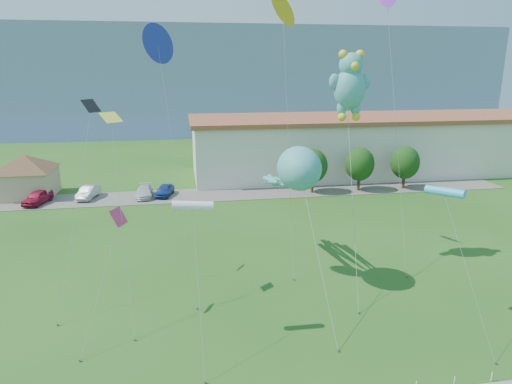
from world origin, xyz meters
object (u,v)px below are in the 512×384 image
warehouse (399,143)px  parked_car_blue (165,190)px  parked_car_silver (88,192)px  teddy_bear_kite (350,84)px  octopus_kite (295,175)px  pavilion (26,172)px  parked_car_white (144,192)px  parked_car_red (38,197)px

warehouse → parked_car_blue: (-33.88, -8.60, -3.38)m
parked_car_silver → teddy_bear_kite: teddy_bear_kite is taller
octopus_kite → teddy_bear_kite: teddy_bear_kite is taller
pavilion → parked_car_blue: size_ratio=2.29×
parked_car_white → warehouse: bearing=13.2°
parked_car_red → pavilion: bearing=135.1°
parked_car_red → parked_car_blue: parked_car_red is taller
pavilion → parked_car_white: pavilion is taller
parked_car_silver → parked_car_white: size_ratio=0.96×
parked_car_silver → octopus_kite: bearing=-39.8°
parked_car_red → parked_car_blue: size_ratio=1.10×
warehouse → parked_car_red: (-47.95, -9.67, -3.31)m
parked_car_red → parked_car_blue: 14.11m
parked_car_silver → octopus_kite: octopus_kite is taller
parked_car_blue → teddy_bear_kite: size_ratio=0.25×
parked_car_silver → parked_car_white: bearing=7.2°
parked_car_blue → teddy_bear_kite: teddy_bear_kite is taller
parked_car_white → teddy_bear_kite: bearing=-51.2°
teddy_bear_kite → octopus_kite: bearing=-151.3°
warehouse → parked_car_white: (-36.27, -8.80, -3.41)m
parked_car_blue → teddy_bear_kite: bearing=-40.8°
parked_car_red → parked_car_silver: 5.40m
parked_car_white → octopus_kite: bearing=-62.6°
parked_car_red → warehouse: bearing=27.2°
parked_car_white → teddy_bear_kite: 29.95m
teddy_bear_kite → pavilion: bearing=142.4°
parked_car_silver → teddy_bear_kite: size_ratio=0.27×
parked_car_white → parked_car_silver: bearing=174.8°
parked_car_blue → warehouse: bearing=28.7°
parked_car_silver → parked_car_blue: bearing=9.8°
warehouse → parked_car_silver: (-42.73, -8.26, -3.35)m
parked_car_white → teddy_bear_kite: size_ratio=0.28×
parked_car_white → octopus_kite: octopus_kite is taller
parked_car_red → teddy_bear_kite: bearing=-19.0°
warehouse → parked_car_silver: bearing=-169.1°
pavilion → warehouse: 50.37m
parked_car_silver → octopus_kite: (18.82, -23.98, 6.97)m
pavilion → parked_car_red: (2.05, -3.67, -2.21)m
warehouse → parked_car_red: size_ratio=13.85×
parked_car_blue → octopus_kite: octopus_kite is taller
pavilion → parked_car_silver: 7.94m
parked_car_red → parked_car_blue: (14.07, 1.07, -0.07)m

